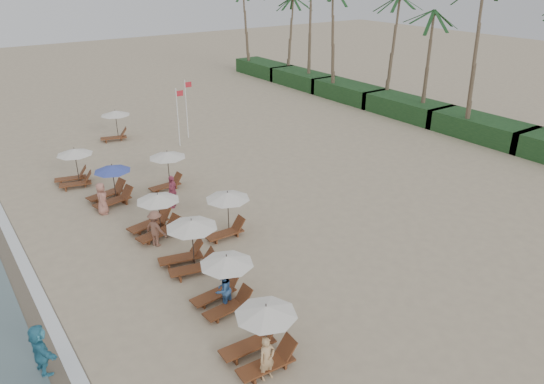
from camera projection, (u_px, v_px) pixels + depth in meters
ground at (324, 264)px, 23.12m from camera, size 160.00×160.00×0.00m
foam_line at (14, 244)px, 24.69m from camera, size 0.50×140.00×0.02m
shrub_hedge at (407, 108)px, 45.14m from camera, size 3.20×53.00×1.60m
lounger_station_0 at (260, 336)px, 17.10m from camera, size 2.59×2.16×2.15m
lounger_station_1 at (222, 283)px, 19.85m from camera, size 2.50×2.15×2.20m
lounger_station_2 at (188, 245)px, 22.38m from camera, size 2.69×2.33×2.31m
lounger_station_3 at (154, 216)px, 25.38m from camera, size 2.73×2.39×2.08m
lounger_station_4 at (109, 186)px, 28.76m from camera, size 2.66×2.38×2.18m
lounger_station_5 at (73, 167)px, 30.99m from camera, size 2.53×2.21×2.27m
inland_station_0 at (226, 210)px, 25.03m from camera, size 2.67×2.24×2.22m
inland_station_1 at (166, 166)px, 30.42m from camera, size 2.65×2.24×2.22m
inland_station_2 at (114, 122)px, 38.91m from camera, size 2.71×2.24×2.22m
beachgoer_near at (267, 358)px, 16.44m from camera, size 0.59×0.39×1.61m
beachgoer_mid_a at (223, 289)px, 19.84m from camera, size 1.01×0.92×1.70m
beachgoer_mid_b at (156, 229)px, 24.27m from camera, size 1.11×1.36×1.83m
beachgoer_far_a at (172, 191)px, 28.13m from camera, size 1.09×1.14×1.91m
beachgoer_far_b at (102, 198)px, 27.42m from camera, size 0.89×1.04×1.81m
waterline_walker at (40, 350)px, 16.62m from camera, size 0.77×1.80×1.88m
flag_pole_near at (178, 114)px, 37.20m from camera, size 0.60×0.08×4.32m
flag_pole_far at (187, 106)px, 38.87m from camera, size 0.60×0.08×4.54m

